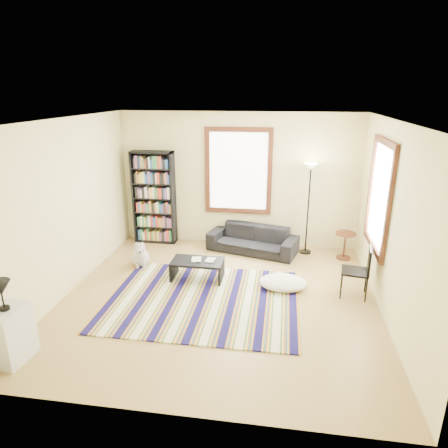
# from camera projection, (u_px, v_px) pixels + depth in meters

# --- Properties ---
(floor) EXTENTS (5.00, 5.00, 0.10)m
(floor) POSITION_uv_depth(u_px,v_px,m) (219.00, 301.00, 6.49)
(floor) COLOR #9E7E48
(floor) RESTS_ON ground
(ceiling) EXTENTS (5.00, 5.00, 0.10)m
(ceiling) POSITION_uv_depth(u_px,v_px,m) (219.00, 117.00, 5.56)
(ceiling) COLOR white
(ceiling) RESTS_ON floor
(wall_back) EXTENTS (5.00, 0.10, 2.80)m
(wall_back) POSITION_uv_depth(u_px,v_px,m) (239.00, 180.00, 8.42)
(wall_back) COLOR beige
(wall_back) RESTS_ON floor
(wall_front) EXTENTS (5.00, 0.10, 2.80)m
(wall_front) POSITION_uv_depth(u_px,v_px,m) (174.00, 298.00, 3.64)
(wall_front) COLOR beige
(wall_front) RESTS_ON floor
(wall_left) EXTENTS (0.10, 5.00, 2.80)m
(wall_left) POSITION_uv_depth(u_px,v_px,m) (62.00, 209.00, 6.39)
(wall_left) COLOR beige
(wall_left) RESTS_ON floor
(wall_right) EXTENTS (0.10, 5.00, 2.80)m
(wall_right) POSITION_uv_depth(u_px,v_px,m) (396.00, 224.00, 5.67)
(wall_right) COLOR beige
(wall_right) RESTS_ON floor
(window_back) EXTENTS (1.20, 0.06, 1.60)m
(window_back) POSITION_uv_depth(u_px,v_px,m) (238.00, 171.00, 8.28)
(window_back) COLOR white
(window_back) RESTS_ON wall_back
(window_right) EXTENTS (0.06, 1.20, 1.60)m
(window_right) POSITION_uv_depth(u_px,v_px,m) (380.00, 196.00, 6.36)
(window_right) COLOR white
(window_right) RESTS_ON wall_right
(rug) EXTENTS (3.03, 2.43, 0.02)m
(rug) POSITION_uv_depth(u_px,v_px,m) (203.00, 299.00, 6.41)
(rug) COLOR #100C3E
(rug) RESTS_ON floor
(sofa) EXTENTS (1.95, 1.18, 0.53)m
(sofa) POSITION_uv_depth(u_px,v_px,m) (252.00, 239.00, 8.26)
(sofa) COLOR black
(sofa) RESTS_ON floor
(bookshelf) EXTENTS (0.90, 0.30, 2.00)m
(bookshelf) POSITION_uv_depth(u_px,v_px,m) (154.00, 198.00, 8.59)
(bookshelf) COLOR black
(bookshelf) RESTS_ON floor
(coffee_table) EXTENTS (0.99, 0.68, 0.36)m
(coffee_table) POSITION_uv_depth(u_px,v_px,m) (197.00, 270.00, 7.06)
(coffee_table) COLOR black
(coffee_table) RESTS_ON floor
(book_a) EXTENTS (0.25, 0.20, 0.02)m
(book_a) POSITION_uv_depth(u_px,v_px,m) (192.00, 260.00, 7.02)
(book_a) COLOR beige
(book_a) RESTS_ON coffee_table
(book_b) EXTENTS (0.18, 0.23, 0.02)m
(book_b) POSITION_uv_depth(u_px,v_px,m) (206.00, 259.00, 7.03)
(book_b) COLOR beige
(book_b) RESTS_ON coffee_table
(floor_cushion) EXTENTS (0.97, 0.86, 0.20)m
(floor_cushion) POSITION_uv_depth(u_px,v_px,m) (283.00, 283.00, 6.77)
(floor_cushion) COLOR silver
(floor_cushion) RESTS_ON floor
(floor_lamp) EXTENTS (0.34, 0.34, 1.86)m
(floor_lamp) POSITION_uv_depth(u_px,v_px,m) (308.00, 210.00, 7.99)
(floor_lamp) COLOR black
(floor_lamp) RESTS_ON floor
(side_table) EXTENTS (0.41, 0.41, 0.54)m
(side_table) POSITION_uv_depth(u_px,v_px,m) (345.00, 246.00, 7.91)
(side_table) COLOR #3E1D0F
(side_table) RESTS_ON floor
(folding_chair) EXTENTS (0.48, 0.46, 0.86)m
(folding_chair) POSITION_uv_depth(u_px,v_px,m) (355.00, 271.00, 6.42)
(folding_chair) COLOR black
(folding_chair) RESTS_ON floor
(white_cabinet) EXTENTS (0.43, 0.53, 0.70)m
(white_cabinet) POSITION_uv_depth(u_px,v_px,m) (10.00, 335.00, 4.90)
(white_cabinet) COLOR silver
(white_cabinet) RESTS_ON floor
(table_lamp) EXTENTS (0.31, 0.31, 0.38)m
(table_lamp) POSITION_uv_depth(u_px,v_px,m) (2.00, 296.00, 4.73)
(table_lamp) COLOR black
(table_lamp) RESTS_ON white_cabinet
(dog) EXTENTS (0.53, 0.62, 0.52)m
(dog) POSITION_uv_depth(u_px,v_px,m) (140.00, 253.00, 7.59)
(dog) COLOR silver
(dog) RESTS_ON floor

